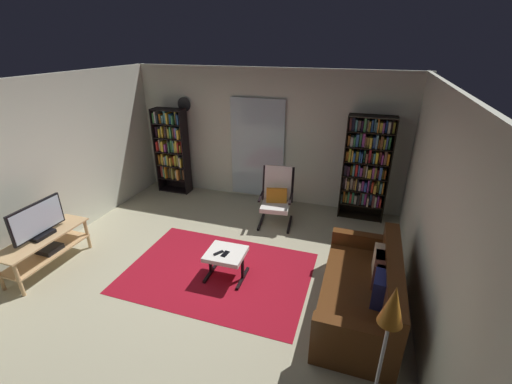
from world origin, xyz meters
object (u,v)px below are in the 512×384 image
tv_stand (46,247)px  tv_remote (219,253)px  television (38,222)px  lounge_armchair (277,195)px  ottoman (226,256)px  leather_sofa (364,292)px  bookshelf_near_sofa (366,166)px  cell_phone (225,254)px  wall_clock (184,104)px  floor_lamp_by_sofa (387,333)px  bookshelf_near_tv (172,148)px

tv_stand → tv_remote: size_ratio=8.86×
television → tv_remote: television is taller
tv_stand → tv_remote: tv_stand is taller
tv_stand → lounge_armchair: (2.78, 2.36, 0.19)m
tv_stand → ottoman: tv_stand is taller
leather_sofa → lounge_armchair: bearing=130.3°
tv_stand → television: bearing=-74.4°
ottoman → bookshelf_near_sofa: bearing=55.4°
leather_sofa → cell_phone: bearing=178.0°
bookshelf_near_sofa → wall_clock: bearing=177.0°
tv_remote → wall_clock: size_ratio=0.50×
bookshelf_near_sofa → cell_phone: (-1.67, -2.49, -0.59)m
tv_remote → television: bearing=-133.2°
floor_lamp_by_sofa → bookshelf_near_tv: bearing=134.9°
tv_stand → ottoman: bearing=13.3°
leather_sofa → cell_phone: leather_sofa is taller
television → floor_lamp_by_sofa: 4.62m
tv_remote → wall_clock: wall_clock is taller
leather_sofa → wall_clock: bearing=144.2°
tv_stand → leather_sofa: (4.38, 0.49, -0.04)m
tv_stand → television: (0.00, -0.01, 0.41)m
bookshelf_near_tv → lounge_armchair: (2.48, -0.66, -0.44)m
ottoman → lounge_armchair: bearing=82.1°
lounge_armchair → tv_remote: size_ratio=7.10×
tv_stand → lounge_armchair: 3.66m
television → ottoman: (2.54, 0.61, -0.42)m
wall_clock → bookshelf_near_tv: bearing=-140.8°
lounge_armchair → tv_remote: lounge_armchair is taller
cell_phone → television: bearing=-161.0°
bookshelf_near_tv → tv_remote: bearing=-49.0°
floor_lamp_by_sofa → wall_clock: bearing=131.6°
bookshelf_near_sofa → leather_sofa: size_ratio=1.02×
tv_stand → bookshelf_near_sofa: bearing=35.8°
cell_phone → wall_clock: 3.64m
bookshelf_near_sofa → tv_stand: bearing=-144.2°
bookshelf_near_sofa → cell_phone: bookshelf_near_sofa is taller
bookshelf_near_tv → tv_remote: (2.16, -2.48, -0.55)m
cell_phone → floor_lamp_by_sofa: size_ratio=0.08×
ottoman → cell_phone: (0.01, -0.05, 0.08)m
wall_clock → floor_lamp_by_sofa: bearing=-48.4°
bookshelf_near_tv → cell_phone: size_ratio=12.77×
cell_phone → lounge_armchair: bearing=89.5°
television → wall_clock: (0.57, 3.25, 1.09)m
ottoman → wall_clock: size_ratio=1.83×
floor_lamp_by_sofa → wall_clock: (-3.88, 4.37, 0.53)m
leather_sofa → floor_lamp_by_sofa: size_ratio=1.10×
bookshelf_near_tv → leather_sofa: (4.07, -2.54, -0.67)m
cell_phone → wall_clock: (-1.99, 2.69, 1.44)m
lounge_armchair → floor_lamp_by_sofa: floor_lamp_by_sofa is taller
leather_sofa → ottoman: (-1.83, 0.11, 0.04)m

